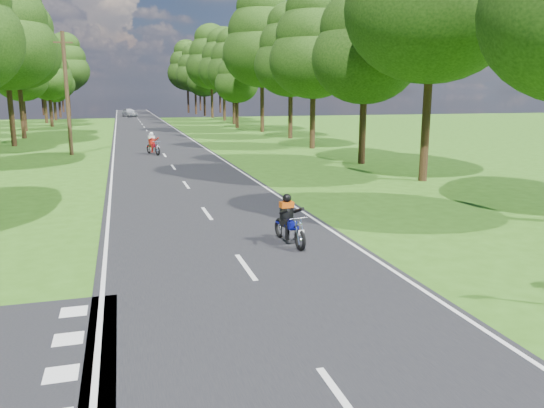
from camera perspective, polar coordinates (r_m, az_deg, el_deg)
name	(u,v)px	position (r m, az deg, el deg)	size (l,w,h in m)	color
ground	(268,298)	(11.12, -0.47, -10.07)	(160.00, 160.00, 0.00)	#2F5B14
main_road	(147,131)	(60.15, -13.33, 7.69)	(7.00, 140.00, 0.02)	black
road_markings	(146,132)	(58.27, -13.38, 7.57)	(7.40, 140.00, 0.01)	silver
treeline	(151,58)	(70.25, -12.88, 15.02)	(40.00, 115.35, 14.78)	black
telegraph_pole	(67,93)	(38.08, -21.19, 11.04)	(1.20, 0.26, 8.00)	#382616
rider_near_blue	(290,219)	(14.67, 1.90, -1.66)	(0.56, 1.67, 1.39)	navy
rider_far_red	(153,143)	(36.81, -12.69, 6.38)	(0.60, 1.80, 1.50)	maroon
distant_car	(129,112)	(94.33, -15.10, 9.50)	(1.75, 4.35, 1.48)	silver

